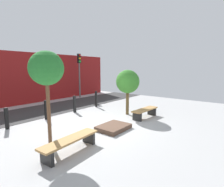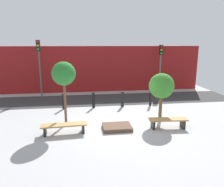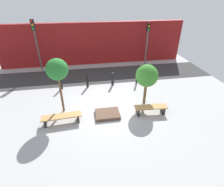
{
  "view_description": "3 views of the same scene",
  "coord_description": "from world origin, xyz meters",
  "px_view_note": "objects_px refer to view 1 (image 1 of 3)",
  "views": [
    {
      "loc": [
        -5.48,
        -5.04,
        2.49
      ],
      "look_at": [
        0.06,
        -0.69,
        1.48
      ],
      "focal_mm": 28.0,
      "sensor_mm": 36.0,
      "label": 1
    },
    {
      "loc": [
        -1.51,
        -10.14,
        3.91
      ],
      "look_at": [
        -0.14,
        -0.12,
        1.52
      ],
      "focal_mm": 35.0,
      "sensor_mm": 36.0,
      "label": 2
    },
    {
      "loc": [
        -1.02,
        -8.35,
        5.84
      ],
      "look_at": [
        0.27,
        -0.73,
        1.31
      ],
      "focal_mm": 28.0,
      "sensor_mm": 36.0,
      "label": 3
    }
  ],
  "objects_px": {
    "planter_bed": "(113,127)",
    "bollard_far_left": "(7,118)",
    "bollard_left": "(46,110)",
    "bollard_right": "(96,99)",
    "bench_left": "(70,142)",
    "tree_behind_left_bench": "(46,69)",
    "bench_right": "(145,111)",
    "tree_behind_right_bench": "(128,82)",
    "traffic_light_mid_west": "(79,68)",
    "bollard_center": "(75,104)"
  },
  "relations": [
    {
      "from": "bollard_center",
      "to": "bollard_right",
      "type": "distance_m",
      "value": 1.79
    },
    {
      "from": "bench_left",
      "to": "bench_right",
      "type": "height_order",
      "value": "bench_right"
    },
    {
      "from": "bench_right",
      "to": "bollard_left",
      "type": "relative_size",
      "value": 1.88
    },
    {
      "from": "tree_behind_left_bench",
      "to": "bollard_right",
      "type": "height_order",
      "value": "tree_behind_left_bench"
    },
    {
      "from": "bench_left",
      "to": "planter_bed",
      "type": "bearing_deg",
      "value": 0.99
    },
    {
      "from": "tree_behind_left_bench",
      "to": "tree_behind_right_bench",
      "type": "relative_size",
      "value": 1.26
    },
    {
      "from": "bench_right",
      "to": "planter_bed",
      "type": "height_order",
      "value": "bench_right"
    },
    {
      "from": "bench_left",
      "to": "tree_behind_right_bench",
      "type": "bearing_deg",
      "value": 8.9
    },
    {
      "from": "planter_bed",
      "to": "tree_behind_right_bench",
      "type": "distance_m",
      "value": 3.03
    },
    {
      "from": "bench_right",
      "to": "traffic_light_mid_west",
      "type": "relative_size",
      "value": 0.48
    },
    {
      "from": "tree_behind_left_bench",
      "to": "bollard_left",
      "type": "distance_m",
      "value": 3.61
    },
    {
      "from": "tree_behind_left_bench",
      "to": "traffic_light_mid_west",
      "type": "bearing_deg",
      "value": 42.34
    },
    {
      "from": "tree_behind_left_bench",
      "to": "tree_behind_right_bench",
      "type": "xyz_separation_m",
      "value": [
        4.73,
        0.0,
        -0.69
      ]
    },
    {
      "from": "traffic_light_mid_west",
      "to": "bollard_center",
      "type": "bearing_deg",
      "value": -134.9
    },
    {
      "from": "bollard_right",
      "to": "traffic_light_mid_west",
      "type": "relative_size",
      "value": 0.28
    },
    {
      "from": "tree_behind_right_bench",
      "to": "bollard_right",
      "type": "bearing_deg",
      "value": 83.15
    },
    {
      "from": "bench_right",
      "to": "bollard_right",
      "type": "relative_size",
      "value": 1.73
    },
    {
      "from": "bollard_left",
      "to": "bollard_right",
      "type": "distance_m",
      "value": 3.58
    },
    {
      "from": "bollard_right",
      "to": "planter_bed",
      "type": "bearing_deg",
      "value": -127.47
    },
    {
      "from": "bench_right",
      "to": "bollard_center",
      "type": "bearing_deg",
      "value": 115.54
    },
    {
      "from": "bollard_right",
      "to": "tree_behind_right_bench",
      "type": "bearing_deg",
      "value": -96.85
    },
    {
      "from": "bench_left",
      "to": "bollard_right",
      "type": "height_order",
      "value": "bollard_right"
    },
    {
      "from": "planter_bed",
      "to": "bollard_far_left",
      "type": "bearing_deg",
      "value": 127.47
    },
    {
      "from": "bench_right",
      "to": "bollard_far_left",
      "type": "xyz_separation_m",
      "value": [
        -5.05,
        3.7,
        0.12
      ]
    },
    {
      "from": "bollard_right",
      "to": "bollard_left",
      "type": "bearing_deg",
      "value": 180.0
    },
    {
      "from": "bollard_center",
      "to": "traffic_light_mid_west",
      "type": "relative_size",
      "value": 0.26
    },
    {
      "from": "bollard_right",
      "to": "bench_left",
      "type": "bearing_deg",
      "value": -143.76
    },
    {
      "from": "bench_right",
      "to": "traffic_light_mid_west",
      "type": "xyz_separation_m",
      "value": [
        2.23,
        7.41,
        2.24
      ]
    },
    {
      "from": "tree_behind_left_bench",
      "to": "bollard_far_left",
      "type": "xyz_separation_m",
      "value": [
        -0.32,
        2.63,
        -2.02
      ]
    },
    {
      "from": "bollard_left",
      "to": "planter_bed",
      "type": "bearing_deg",
      "value": -75.67
    },
    {
      "from": "tree_behind_right_bench",
      "to": "traffic_light_mid_west",
      "type": "xyz_separation_m",
      "value": [
        2.23,
        6.34,
        0.79
      ]
    },
    {
      "from": "planter_bed",
      "to": "bollard_right",
      "type": "bearing_deg",
      "value": 52.53
    },
    {
      "from": "bench_left",
      "to": "bollard_left",
      "type": "xyz_separation_m",
      "value": [
        1.47,
        3.7,
        0.16
      ]
    },
    {
      "from": "bollard_left",
      "to": "bollard_right",
      "type": "xyz_separation_m",
      "value": [
        3.57,
        0.0,
        0.04
      ]
    },
    {
      "from": "tree_behind_right_bench",
      "to": "bollard_far_left",
      "type": "bearing_deg",
      "value": 152.48
    },
    {
      "from": "planter_bed",
      "to": "tree_behind_left_bench",
      "type": "relative_size",
      "value": 0.43
    },
    {
      "from": "bench_left",
      "to": "tree_behind_left_bench",
      "type": "height_order",
      "value": "tree_behind_left_bench"
    },
    {
      "from": "tree_behind_right_bench",
      "to": "bollard_right",
      "type": "height_order",
      "value": "tree_behind_right_bench"
    },
    {
      "from": "bench_left",
      "to": "bollard_center",
      "type": "bearing_deg",
      "value": 44.77
    },
    {
      "from": "bollard_center",
      "to": "planter_bed",
      "type": "bearing_deg",
      "value": -104.33
    },
    {
      "from": "bench_right",
      "to": "planter_bed",
      "type": "xyz_separation_m",
      "value": [
        -2.37,
        0.2,
        -0.24
      ]
    },
    {
      "from": "bollard_far_left",
      "to": "bollard_left",
      "type": "xyz_separation_m",
      "value": [
        1.79,
        0.0,
        0.03
      ]
    },
    {
      "from": "bollard_left",
      "to": "bollard_far_left",
      "type": "bearing_deg",
      "value": 180.0
    },
    {
      "from": "planter_bed",
      "to": "bollard_far_left",
      "type": "distance_m",
      "value": 4.42
    },
    {
      "from": "planter_bed",
      "to": "tree_behind_left_bench",
      "type": "distance_m",
      "value": 3.46
    },
    {
      "from": "tree_behind_left_bench",
      "to": "bollard_left",
      "type": "xyz_separation_m",
      "value": [
        1.47,
        2.63,
        -1.99
      ]
    },
    {
      "from": "tree_behind_right_bench",
      "to": "bollard_center",
      "type": "bearing_deg",
      "value": 119.24
    },
    {
      "from": "bollard_left",
      "to": "bollard_center",
      "type": "relative_size",
      "value": 1.01
    },
    {
      "from": "tree_behind_right_bench",
      "to": "bollard_far_left",
      "type": "distance_m",
      "value": 5.84
    },
    {
      "from": "tree_behind_right_bench",
      "to": "traffic_light_mid_west",
      "type": "height_order",
      "value": "traffic_light_mid_west"
    }
  ]
}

